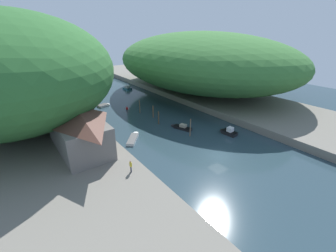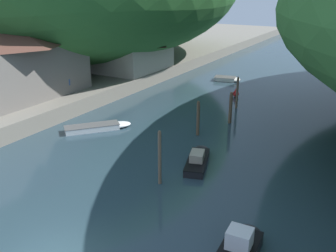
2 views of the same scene
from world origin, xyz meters
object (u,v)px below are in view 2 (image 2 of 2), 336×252
at_px(boathouse_shed, 134,53).
at_px(boat_small_dinghy, 100,127).
at_px(boat_yellow_tender, 241,245).
at_px(waterfront_building, 13,60).
at_px(person_by_boathouse, 70,84).
at_px(boat_moored_right, 198,158).
at_px(channel_buoy_near, 236,93).
at_px(boat_near_quay, 228,79).

relative_size(boathouse_shed, boat_small_dinghy, 1.93).
distance_m(boat_yellow_tender, boat_small_dinghy, 18.23).
relative_size(waterfront_building, boat_yellow_tender, 4.02).
distance_m(waterfront_building, boat_yellow_tender, 27.21).
bearing_deg(waterfront_building, boat_yellow_tender, -18.57).
relative_size(boat_yellow_tender, person_by_boathouse, 2.16).
bearing_deg(boat_moored_right, waterfront_building, 158.85).
bearing_deg(boathouse_shed, boat_small_dinghy, -64.79).
height_order(boat_yellow_tender, person_by_boathouse, person_by_boathouse).
relative_size(boat_moored_right, channel_buoy_near, 4.95).
bearing_deg(boat_moored_right, boat_small_dinghy, 153.31).
height_order(boathouse_shed, boat_near_quay, boathouse_shed).
relative_size(boat_yellow_tender, boat_small_dinghy, 0.71).
relative_size(boathouse_shed, boat_yellow_tender, 2.73).
bearing_deg(boat_near_quay, channel_buoy_near, 15.81).
height_order(boat_moored_right, boat_near_quay, boat_moored_right).
bearing_deg(boathouse_shed, person_by_boathouse, -85.92).
relative_size(channel_buoy_near, person_by_boathouse, 0.59).
height_order(boat_moored_right, boat_small_dinghy, boat_moored_right).
xyz_separation_m(boat_small_dinghy, person_by_boathouse, (-6.47, 3.30, 2.21)).
distance_m(channel_buoy_near, person_by_boathouse, 17.78).
bearing_deg(boat_yellow_tender, boat_moored_right, 124.19).
bearing_deg(waterfront_building, boat_small_dinghy, 2.65).
xyz_separation_m(waterfront_building, boathouse_shed, (2.19, 16.05, -1.53)).
xyz_separation_m(waterfront_building, boat_near_quay, (12.49, 22.18, -4.91)).
bearing_deg(person_by_boathouse, channel_buoy_near, -47.84).
bearing_deg(channel_buoy_near, waterfront_building, -135.23).
xyz_separation_m(boat_near_quay, person_by_boathouse, (-9.42, -18.44, 2.21)).
bearing_deg(boat_small_dinghy, boat_yellow_tender, 10.77).
height_order(waterfront_building, boat_yellow_tender, waterfront_building).
bearing_deg(boat_near_quay, waterfront_building, -42.09).
xyz_separation_m(boathouse_shed, person_by_boathouse, (0.88, -12.31, -1.17)).
relative_size(boat_yellow_tender, boat_moored_right, 0.74).
height_order(waterfront_building, boathouse_shed, waterfront_building).
height_order(boat_yellow_tender, boat_moored_right, boat_yellow_tender).
bearing_deg(boat_moored_right, boat_yellow_tender, -69.84).
bearing_deg(boat_moored_right, channel_buoy_near, 84.26).
xyz_separation_m(boat_moored_right, boat_small_dinghy, (-10.06, 1.56, -0.10)).
xyz_separation_m(boat_yellow_tender, boat_small_dinghy, (-15.87, 8.98, -0.24)).
relative_size(boat_moored_right, boat_small_dinghy, 0.95).
bearing_deg(boat_small_dinghy, channel_buoy_near, 107.65).
xyz_separation_m(waterfront_building, boat_small_dinghy, (9.54, 0.44, -4.91)).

